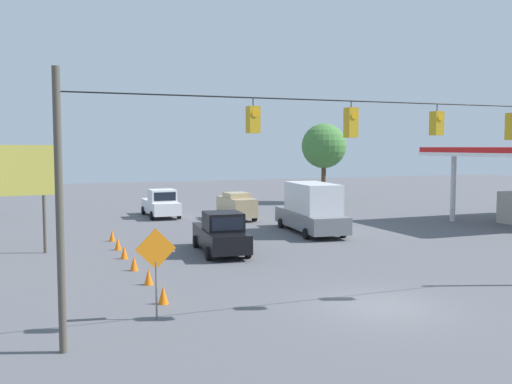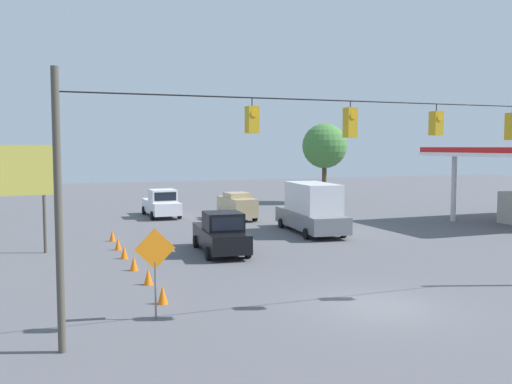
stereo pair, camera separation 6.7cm
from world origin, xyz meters
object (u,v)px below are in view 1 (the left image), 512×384
at_px(traffic_cone_nearest, 163,295).
at_px(traffic_cone_farthest, 112,236).
at_px(roadside_billboard, 15,177).
at_px(work_zone_sign, 156,256).
at_px(box_truck_grey_oncoming_far, 311,209).
at_px(sedan_tan_oncoming_deep, 237,206).
at_px(pickup_truck_white_withflow_deep, 161,204).
at_px(traffic_cone_fourth, 124,252).
at_px(pickup_truck_black_withflow_mid, 221,234).
at_px(traffic_cone_fifth, 118,244).
at_px(traffic_cone_second, 149,277).
at_px(tree_horizon_left, 324,146).
at_px(traffic_cone_third, 134,263).
at_px(overhead_signal_span, 396,167).

bearing_deg(traffic_cone_nearest, traffic_cone_farthest, -90.03).
bearing_deg(roadside_billboard, work_zone_sign, 108.45).
distance_m(box_truck_grey_oncoming_far, roadside_billboard, 16.96).
bearing_deg(sedan_tan_oncoming_deep, traffic_cone_farthest, 33.32).
bearing_deg(box_truck_grey_oncoming_far, work_zone_sign, 48.56).
bearing_deg(pickup_truck_white_withflow_deep, roadside_billboard, 51.97).
xyz_separation_m(box_truck_grey_oncoming_far, traffic_cone_fourth, (11.98, 4.06, -1.20)).
relative_size(pickup_truck_black_withflow_mid, traffic_cone_fifth, 8.73).
distance_m(pickup_truck_black_withflow_mid, traffic_cone_second, 7.01).
bearing_deg(roadside_billboard, traffic_cone_farthest, -153.72).
relative_size(pickup_truck_white_withflow_deep, traffic_cone_nearest, 8.59).
relative_size(traffic_cone_farthest, roadside_billboard, 0.12).
bearing_deg(pickup_truck_black_withflow_mid, tree_horizon_left, -128.92).
height_order(traffic_cone_farthest, roadside_billboard, roadside_billboard).
relative_size(roadside_billboard, tree_horizon_left, 0.72).
bearing_deg(traffic_cone_third, traffic_cone_fifth, -90.19).
distance_m(pickup_truck_black_withflow_mid, tree_horizon_left, 27.14).
bearing_deg(work_zone_sign, traffic_cone_fourth, -92.60).
xyz_separation_m(overhead_signal_span, sedan_tan_oncoming_deep, (-2.91, -23.72, -3.67)).
bearing_deg(sedan_tan_oncoming_deep, traffic_cone_fifth, 43.60).
height_order(overhead_signal_span, traffic_cone_third, overhead_signal_span).
xyz_separation_m(traffic_cone_fifth, traffic_cone_farthest, (-0.07, -2.92, 0.00)).
distance_m(traffic_cone_third, work_zone_sign, 7.45).
height_order(traffic_cone_fourth, traffic_cone_fifth, same).
relative_size(work_zone_sign, tree_horizon_left, 0.38).
relative_size(traffic_cone_fifth, roadside_billboard, 0.12).
height_order(box_truck_grey_oncoming_far, work_zone_sign, box_truck_grey_oncoming_far).
relative_size(sedan_tan_oncoming_deep, traffic_cone_third, 6.35).
xyz_separation_m(sedan_tan_oncoming_deep, box_truck_grey_oncoming_far, (-2.21, 7.68, 0.49)).
bearing_deg(roadside_billboard, traffic_cone_nearest, 113.27).
height_order(overhead_signal_span, traffic_cone_second, overhead_signal_span).
relative_size(pickup_truck_white_withflow_deep, traffic_cone_third, 8.59).
xyz_separation_m(box_truck_grey_oncoming_far, traffic_cone_third, (11.96, 6.84, -1.20)).
bearing_deg(traffic_cone_third, traffic_cone_second, 92.42).
distance_m(traffic_cone_farthest, tree_horizon_left, 26.76).
bearing_deg(pickup_truck_black_withflow_mid, work_zone_sign, 61.88).
bearing_deg(sedan_tan_oncoming_deep, pickup_truck_black_withflow_mid, 67.33).
distance_m(traffic_cone_fifth, roadside_billboard, 5.99).
distance_m(traffic_cone_nearest, roadside_billboard, 12.86).
height_order(sedan_tan_oncoming_deep, traffic_cone_third, sedan_tan_oncoming_deep).
bearing_deg(pickup_truck_black_withflow_mid, traffic_cone_second, 48.65).
bearing_deg(traffic_cone_nearest, pickup_truck_black_withflow_mid, -119.83).
xyz_separation_m(traffic_cone_second, traffic_cone_third, (0.12, -2.75, 0.00)).
bearing_deg(sedan_tan_oncoming_deep, tree_horizon_left, -143.24).
xyz_separation_m(overhead_signal_span, traffic_cone_fifth, (6.83, -14.45, -4.38)).
bearing_deg(traffic_cone_nearest, traffic_cone_third, -89.18).
height_order(pickup_truck_white_withflow_deep, tree_horizon_left, tree_horizon_left).
bearing_deg(traffic_cone_nearest, box_truck_grey_oncoming_far, -133.65).
bearing_deg(traffic_cone_third, tree_horizon_left, -132.73).
distance_m(pickup_truck_black_withflow_mid, roadside_billboard, 10.48).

